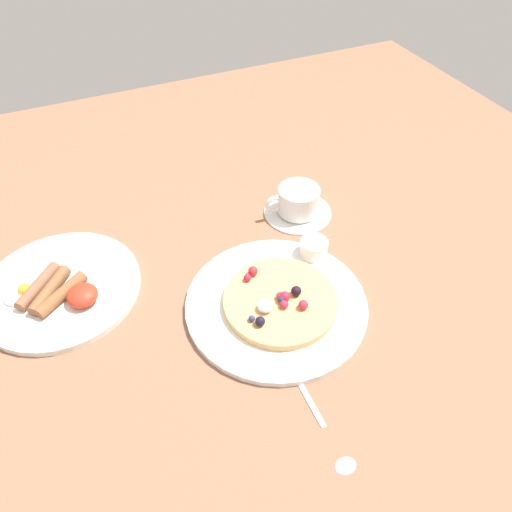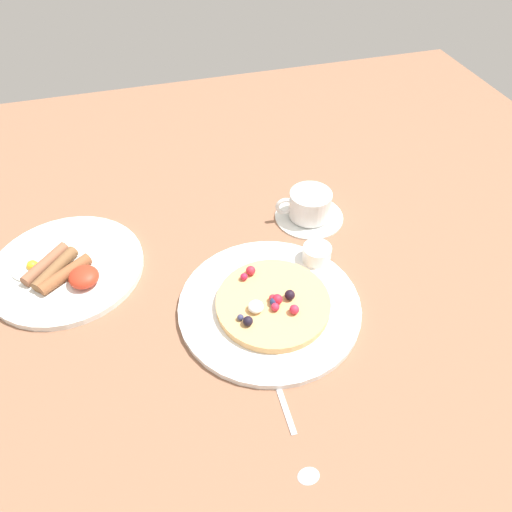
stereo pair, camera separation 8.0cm
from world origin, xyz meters
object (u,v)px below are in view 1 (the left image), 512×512
object	(u,v)px
coffee_saucer	(298,212)
teaspoon	(328,434)
coffee_cup	(298,200)
syrup_ramekin	(314,247)
breakfast_plate	(61,288)
pancake_plate	(276,304)

from	to	relation	value
coffee_saucer	teaspoon	distance (cm)	45.32
coffee_saucer	coffee_cup	xyz separation A→B (cm)	(-0.15, 0.01, 3.02)
coffee_cup	teaspoon	size ratio (longest dim) A/B	0.63
syrup_ramekin	coffee_cup	xyz separation A→B (cm)	(3.12, 12.25, 0.79)
coffee_cup	teaspoon	bearing A→B (deg)	-112.17
syrup_ramekin	coffee_cup	distance (cm)	12.67
breakfast_plate	syrup_ramekin	bearing A→B (deg)	-13.77
syrup_ramekin	breakfast_plate	world-z (taller)	syrup_ramekin
teaspoon	coffee_cup	bearing A→B (deg)	67.83
pancake_plate	breakfast_plate	xyz separation A→B (cm)	(-31.64, 17.84, 0.03)
coffee_cup	breakfast_plate	bearing A→B (deg)	-177.70
syrup_ramekin	coffee_saucer	distance (cm)	12.86
pancake_plate	syrup_ramekin	world-z (taller)	syrup_ramekin
pancake_plate	teaspoon	distance (cm)	22.47
pancake_plate	syrup_ramekin	xyz separation A→B (cm)	(10.88, 7.42, 2.03)
syrup_ramekin	teaspoon	xyz separation A→B (cm)	(-13.96, -29.67, -2.34)
breakfast_plate	teaspoon	distance (cm)	49.22
syrup_ramekin	pancake_plate	bearing A→B (deg)	-145.72
syrup_ramekin	coffee_saucer	bearing A→B (deg)	75.06
breakfast_plate	pancake_plate	bearing A→B (deg)	-29.42
pancake_plate	coffee_cup	size ratio (longest dim) A/B	2.71
syrup_ramekin	teaspoon	bearing A→B (deg)	-115.20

